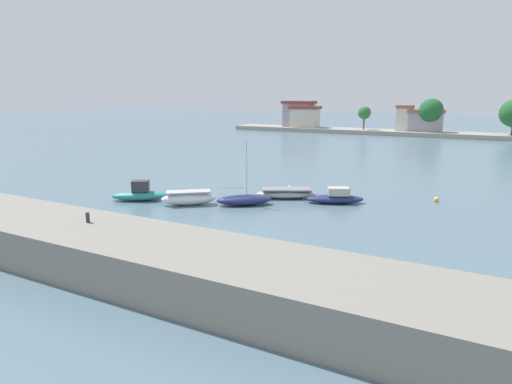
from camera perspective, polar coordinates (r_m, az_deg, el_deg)
ground_plane at (r=27.37m, az=-3.23°, el=-6.80°), size 400.00×400.00×0.00m
seawall_embankment at (r=22.09m, az=-12.02°, el=-8.93°), size 91.23×5.51×2.19m
mooring_bollard at (r=25.82m, az=-21.14°, el=-3.13°), size 0.21×0.21×0.56m
moored_boat_0 at (r=39.48m, az=-14.94°, el=-0.26°), size 4.98×3.95×1.75m
moored_boat_1 at (r=37.05m, az=-8.79°, el=-0.80°), size 4.52×3.98×1.18m
moored_boat_2 at (r=36.57m, az=-1.58°, el=-1.02°), size 4.71×4.06×5.39m
moored_boat_3 at (r=39.18m, az=3.99°, el=-0.17°), size 5.74×4.30×0.87m
moored_boat_4 at (r=37.83m, az=10.37°, el=-0.72°), size 5.07×3.55×1.35m
mooring_buoy_0 at (r=42.62m, az=4.37°, el=0.58°), size 0.40×0.40×0.40m
mooring_buoy_1 at (r=40.85m, az=22.51°, el=-0.89°), size 0.42×0.42×0.42m
distant_shoreline at (r=104.63m, az=19.18°, el=8.65°), size 90.35×7.85×8.15m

